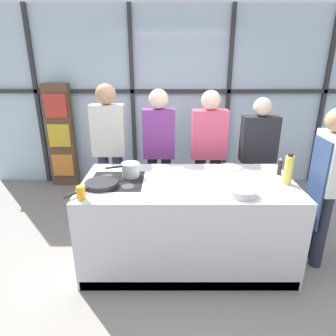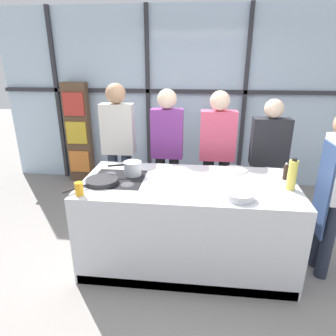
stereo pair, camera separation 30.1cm
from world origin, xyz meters
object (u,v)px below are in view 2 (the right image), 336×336
Objects in this scene: pepper_grinder at (286,172)px; juice_glass_near at (79,189)px; oil_bottle at (292,175)px; spectator_center_right at (217,150)px; spectator_far_left at (119,143)px; spectator_far_right at (268,157)px; white_plate at (236,170)px; mixing_bowl at (240,196)px; chef at (334,186)px; saucepan at (132,168)px; spectator_center_left at (167,147)px; frying_pan at (101,181)px.

juice_glass_near is (-1.90, -0.58, -0.02)m from pepper_grinder.
spectator_center_right is at bearing 122.94° from oil_bottle.
spectator_far_right is at bearing -180.00° from spectator_far_left.
mixing_bowl reaches higher than white_plate.
mixing_bowl is (-0.88, -0.29, -0.01)m from chef.
spectator_center_right reaches higher than spectator_far_right.
spectator_far_right is at bearing 27.26° from saucepan.
spectator_far_left reaches higher than spectator_far_right.
chef is at bearing 112.70° from spectator_far_right.
spectator_center_right is at bearing -180.00° from spectator_center_left.
chef is 6.79× the size of mixing_bowl.
spectator_center_right is 0.98m from pepper_grinder.
saucepan is at bearing 45.28° from frying_pan.
spectator_center_left is at bearing 63.37° from frying_pan.
oil_bottle is 1.92m from juice_glass_near.
oil_bottle is 0.25m from pepper_grinder.
oil_bottle is 2.53× the size of juice_glass_near.
spectator_center_left is 3.54× the size of frying_pan.
spectator_far_right is at bearing 90.27° from oil_bottle.
white_plate is at bearing 87.19° from mixing_bowl.
chef is at bearing 2.44° from frying_pan.
spectator_center_right is at bearing 0.00° from spectator_far_right.
spectator_center_right is 6.64× the size of white_plate.
saucepan is at bearing -166.90° from white_plate.
pepper_grinder is (0.01, 0.24, -0.06)m from oil_bottle.
spectator_center_left is 1.17m from frying_pan.
spectator_center_right is (1.26, -0.00, -0.06)m from spectator_far_left.
spectator_far_left is at bearing 89.80° from juice_glass_near.
spectator_far_left is 1.10× the size of spectator_far_right.
oil_bottle is (0.00, -0.98, 0.15)m from spectator_far_right.
juice_glass_near is (-0.00, -1.31, -0.06)m from spectator_far_left.
frying_pan is (-1.78, -1.04, 0.03)m from spectator_far_right.
pepper_grinder is 1.47× the size of juice_glass_near.
spectator_far_left reaches higher than frying_pan.
white_plate is at bearing 20.81° from frying_pan.
spectator_far_left is 5.81× the size of oil_bottle.
spectator_far_right is at bearing 34.77° from juice_glass_near.
spectator_center_left is 1.60m from oil_bottle.
spectator_center_left is at bearing 146.42° from white_plate.
frying_pan is at bearing 67.72° from juice_glass_near.
frying_pan is at bearing 171.19° from mixing_bowl.
white_plate is 0.84× the size of oil_bottle.
spectator_far_left is 1.26m from spectator_center_right.
juice_glass_near is at bearing -169.97° from oil_bottle.
frying_pan is (-1.15, -1.04, -0.03)m from spectator_center_right.
white_plate is 1.64m from juice_glass_near.
spectator_center_right is 1.82m from juice_glass_near.
chef is 2.18m from frying_pan.
spectator_center_right reaches higher than white_plate.
mixing_bowl is at bearing 138.45° from spectator_far_left.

